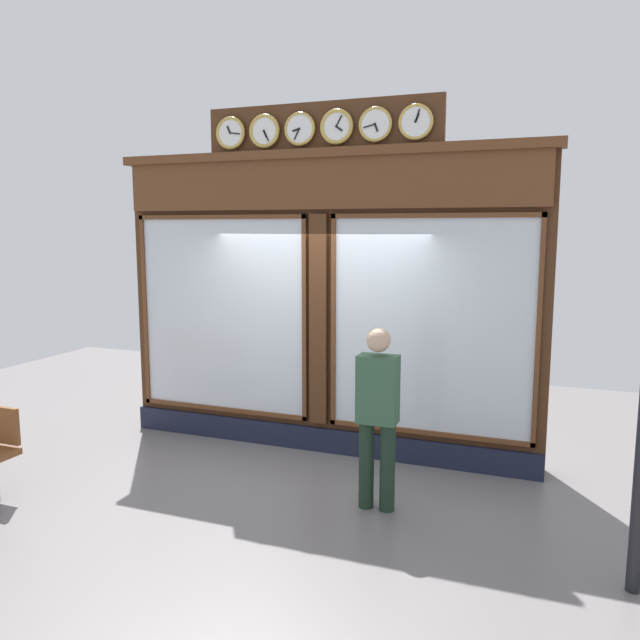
{
  "coord_description": "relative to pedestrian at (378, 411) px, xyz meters",
  "views": [
    {
      "loc": [
        -2.52,
        6.57,
        2.57
      ],
      "look_at": [
        0.0,
        0.0,
        1.54
      ],
      "focal_mm": 35.35,
      "sensor_mm": 36.0,
      "label": 1
    }
  ],
  "objects": [
    {
      "name": "ground_plane",
      "position": [
        1.03,
        1.56,
        -0.93
      ],
      "size": [
        14.0,
        14.0,
        0.0
      ],
      "primitive_type": "plane",
      "color": "slate"
    },
    {
      "name": "pedestrian",
      "position": [
        0.0,
        0.0,
        0.0
      ],
      "size": [
        0.36,
        0.22,
        1.69
      ],
      "color": "#1C2F21",
      "rests_on": "ground_plane"
    },
    {
      "name": "shop_facade",
      "position": [
        1.03,
        -1.37,
        0.82
      ],
      "size": [
        5.03,
        0.42,
        3.91
      ],
      "color": "#4C2B16",
      "rests_on": "ground_plane"
    }
  ]
}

